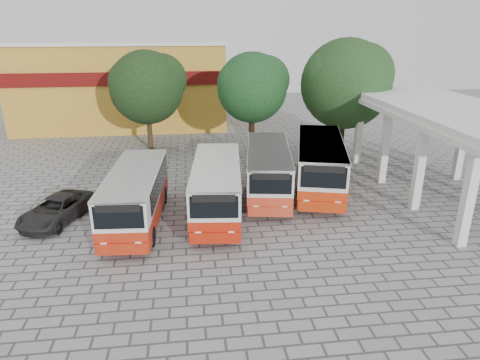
{
  "coord_description": "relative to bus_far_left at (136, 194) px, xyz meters",
  "views": [
    {
      "loc": [
        -4.67,
        -19.04,
        9.86
      ],
      "look_at": [
        -1.86,
        3.59,
        1.5
      ],
      "focal_mm": 32.0,
      "sensor_mm": 36.0,
      "label": 1
    }
  ],
  "objects": [
    {
      "name": "bus_far_right",
      "position": [
        10.79,
        3.44,
        0.17
      ],
      "size": [
        4.83,
        9.28,
        3.17
      ],
      "rotation": [
        0.0,
        0.0,
        -0.26
      ],
      "color": "#B12805",
      "rests_on": "ground"
    },
    {
      "name": "ground",
      "position": [
        7.49,
        -1.81,
        -1.66
      ],
      "size": [
        90.0,
        90.0,
        0.0
      ],
      "primitive_type": "plane",
      "color": "gray",
      "rests_on": "ground"
    },
    {
      "name": "tree_left",
      "position": [
        -0.27,
        14.39,
        3.6
      ],
      "size": [
        6.15,
        5.86,
        8.0
      ],
      "color": "#3D2E1A",
      "rests_on": "ground"
    },
    {
      "name": "bus_far_left",
      "position": [
        0.0,
        0.0,
        0.0
      ],
      "size": [
        2.95,
        8.09,
        2.86
      ],
      "rotation": [
        0.0,
        0.0,
        -0.07
      ],
      "color": "#A61F09",
      "rests_on": "ground"
    },
    {
      "name": "tree_middle",
      "position": [
        7.78,
        11.34,
        3.84
      ],
      "size": [
        5.53,
        5.27,
        7.97
      ],
      "color": "black",
      "rests_on": "ground"
    },
    {
      "name": "shophouse_block",
      "position": [
        -3.51,
        24.18,
        2.5
      ],
      "size": [
        20.4,
        10.4,
        8.3
      ],
      "color": "#B48325",
      "rests_on": "ground"
    },
    {
      "name": "tree_right",
      "position": [
        14.88,
        10.77,
        4.13
      ],
      "size": [
        7.13,
        6.79,
        8.96
      ],
      "color": "black",
      "rests_on": "ground"
    },
    {
      "name": "parked_car",
      "position": [
        -4.26,
        0.78,
        -1.0
      ],
      "size": [
        3.69,
        5.18,
        1.31
      ],
      "primitive_type": "imported",
      "rotation": [
        0.0,
        0.0,
        -0.36
      ],
      "color": "black",
      "rests_on": "ground"
    },
    {
      "name": "terminal_shelter",
      "position": [
        17.99,
        2.19,
        3.26
      ],
      "size": [
        6.8,
        15.8,
        5.4
      ],
      "color": "silver",
      "rests_on": "ground"
    },
    {
      "name": "bus_centre_left",
      "position": [
        4.21,
        0.56,
        0.03
      ],
      "size": [
        3.25,
        8.32,
        2.92
      ],
      "rotation": [
        0.0,
        0.0,
        -0.1
      ],
      "color": "#AA1804",
      "rests_on": "ground"
    },
    {
      "name": "bus_centre_right",
      "position": [
        7.49,
        3.07,
        0.03
      ],
      "size": [
        3.68,
        8.38,
        2.91
      ],
      "rotation": [
        0.0,
        0.0,
        -0.16
      ],
      "color": "#BD3619",
      "rests_on": "ground"
    }
  ]
}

